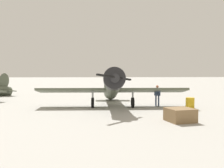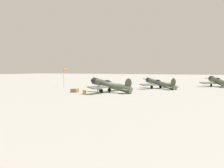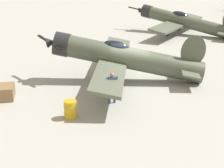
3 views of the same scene
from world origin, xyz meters
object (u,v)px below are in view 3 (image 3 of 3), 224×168
(ground_crew_mechanic, at_px, (112,85))
(equipment_crate, at_px, (2,92))
(airplane_foreground, at_px, (123,57))
(fuel_drum, at_px, (70,109))
(airplane_mid_apron, at_px, (184,21))

(ground_crew_mechanic, relative_size, equipment_crate, 1.12)
(airplane_foreground, bearing_deg, fuel_drum, 68.48)
(ground_crew_mechanic, distance_m, fuel_drum, 2.83)
(airplane_foreground, distance_m, ground_crew_mechanic, 3.78)
(fuel_drum, bearing_deg, airplane_foreground, -27.16)
(equipment_crate, relative_size, fuel_drum, 1.74)
(ground_crew_mechanic, height_order, equipment_crate, ground_crew_mechanic)
(airplane_mid_apron, height_order, fuel_drum, airplane_mid_apron)
(airplane_mid_apron, relative_size, fuel_drum, 11.82)
(equipment_crate, xyz_separation_m, fuel_drum, (-2.63, -4.05, 0.07))
(equipment_crate, bearing_deg, airplane_mid_apron, -38.41)
(airplane_mid_apron, xyz_separation_m, equipment_crate, (-17.30, 13.72, -0.92))
(equipment_crate, height_order, fuel_drum, fuel_drum)
(airplane_foreground, relative_size, fuel_drum, 13.70)
(fuel_drum, bearing_deg, ground_crew_mechanic, -48.53)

